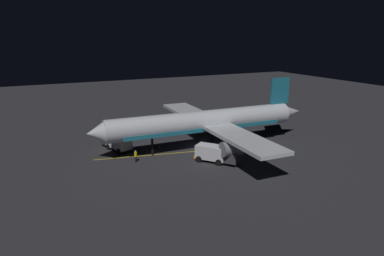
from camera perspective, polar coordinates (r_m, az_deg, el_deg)
ground_plane at (r=55.30m, az=1.87°, el=-3.37°), size 180.00×180.00×0.20m
apron_guide_stripe at (r=53.05m, az=-1.64°, el=-4.06°), size 5.43×25.85×0.01m
airliner at (r=54.37m, az=2.48°, el=0.96°), size 33.69×36.90×10.52m
baggage_truck at (r=55.26m, az=-12.35°, el=-2.20°), size 6.44×3.96×2.56m
catering_truck at (r=48.76m, az=3.93°, el=-4.32°), size 6.10×5.36×2.37m
ground_crew_worker at (r=49.43m, az=-9.32°, el=-4.64°), size 0.40×0.40×1.74m
traffic_cone_near_left at (r=50.49m, az=0.33°, el=-4.77°), size 0.50×0.50×0.55m
traffic_cone_near_right at (r=55.31m, az=-5.46°, el=-3.05°), size 0.50×0.50×0.55m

